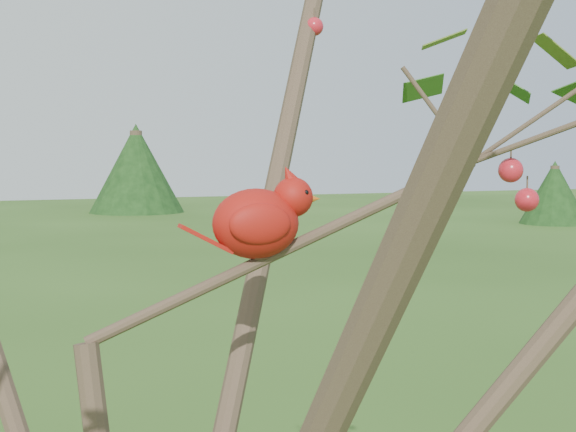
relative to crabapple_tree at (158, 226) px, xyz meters
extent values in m
sphere|color=red|center=(0.49, 0.61, 0.37)|extent=(0.04, 0.04, 0.04)
sphere|color=red|center=(0.59, 0.06, 0.07)|extent=(0.04, 0.04, 0.04)
sphere|color=red|center=(0.64, 0.09, 0.01)|extent=(0.04, 0.04, 0.04)
ellipsoid|color=#B8140F|center=(0.17, 0.10, -0.01)|extent=(0.14, 0.11, 0.10)
sphere|color=#B8140F|center=(0.23, 0.10, 0.03)|extent=(0.06, 0.06, 0.06)
cone|color=#B8140F|center=(0.22, 0.10, 0.06)|extent=(0.05, 0.03, 0.05)
cone|color=#D85914|center=(0.26, 0.10, 0.02)|extent=(0.03, 0.02, 0.02)
ellipsoid|color=black|center=(0.25, 0.10, 0.02)|extent=(0.02, 0.03, 0.03)
cube|color=#B8140F|center=(0.09, 0.11, -0.03)|extent=(0.08, 0.03, 0.05)
ellipsoid|color=#B8140F|center=(0.17, 0.14, -0.01)|extent=(0.09, 0.03, 0.06)
ellipsoid|color=#B8140F|center=(0.16, 0.06, -0.01)|extent=(0.09, 0.03, 0.06)
cylinder|color=#3F2D22|center=(6.01, 29.75, -0.55)|extent=(0.47, 0.47, 3.14)
cone|color=black|center=(6.01, 29.75, -0.42)|extent=(3.66, 3.66, 3.40)
cylinder|color=#3F2D22|center=(17.35, 19.52, -1.19)|extent=(0.28, 0.28, 1.87)
cone|color=black|center=(17.35, 19.52, -1.11)|extent=(2.18, 2.18, 2.02)
camera|label=1|loc=(-0.23, -1.00, 0.09)|focal=50.00mm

